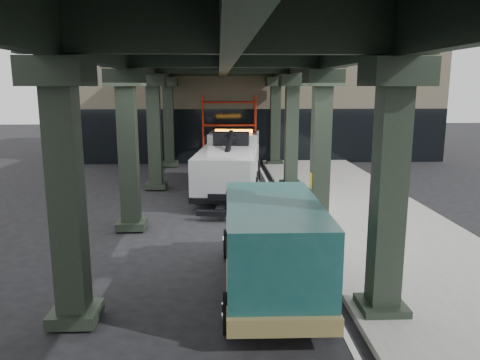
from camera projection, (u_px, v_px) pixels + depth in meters
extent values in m
plane|color=black|center=(241.00, 249.00, 13.13)|extent=(90.00, 90.00, 0.00)
cube|color=gray|center=(376.00, 224.00, 15.27)|extent=(5.00, 40.00, 0.15)
cube|color=silver|center=(291.00, 227.00, 15.16)|extent=(0.12, 38.00, 0.01)
cube|color=#1F2A21|center=(389.00, 194.00, 8.84)|extent=(0.55, 0.55, 5.00)
cube|color=#1F2A21|center=(396.00, 72.00, 8.39)|extent=(1.10, 1.10, 0.50)
cube|color=#1F2A21|center=(381.00, 307.00, 9.29)|extent=(0.90, 0.90, 0.24)
cube|color=#1F2A21|center=(321.00, 151.00, 14.71)|extent=(0.55, 0.55, 5.00)
cube|color=#1F2A21|center=(323.00, 78.00, 14.27)|extent=(1.10, 1.10, 0.50)
cube|color=#1F2A21|center=(318.00, 222.00, 15.17)|extent=(0.90, 0.90, 0.24)
cube|color=#1F2A21|center=(291.00, 132.00, 20.59)|extent=(0.55, 0.55, 5.00)
cube|color=#1F2A21|center=(293.00, 80.00, 20.14)|extent=(1.10, 1.10, 0.50)
cube|color=#1F2A21|center=(290.00, 184.00, 21.05)|extent=(0.90, 0.90, 0.24)
cube|color=#1F2A21|center=(275.00, 122.00, 26.46)|extent=(0.55, 0.55, 5.00)
cube|color=#1F2A21|center=(276.00, 82.00, 26.02)|extent=(1.10, 1.10, 0.50)
cube|color=#1F2A21|center=(275.00, 163.00, 26.92)|extent=(0.90, 0.90, 0.24)
cube|color=#1F2A21|center=(67.00, 197.00, 8.57)|extent=(0.55, 0.55, 5.00)
cube|color=#1F2A21|center=(57.00, 72.00, 8.13)|extent=(1.10, 1.10, 0.50)
cube|color=#1F2A21|center=(76.00, 314.00, 9.03)|extent=(0.90, 0.90, 0.24)
cube|color=#1F2A21|center=(128.00, 152.00, 14.44)|extent=(0.55, 0.55, 5.00)
cube|color=#1F2A21|center=(125.00, 78.00, 14.00)|extent=(1.10, 1.10, 0.50)
cube|color=#1F2A21|center=(132.00, 224.00, 14.90)|extent=(0.90, 0.90, 0.24)
cube|color=#1F2A21|center=(154.00, 133.00, 20.32)|extent=(0.55, 0.55, 5.00)
cube|color=#1F2A21|center=(153.00, 80.00, 19.88)|extent=(1.10, 1.10, 0.50)
cube|color=#1F2A21|center=(156.00, 185.00, 20.78)|extent=(0.90, 0.90, 0.24)
cube|color=#1F2A21|center=(169.00, 123.00, 26.20)|extent=(0.55, 0.55, 5.00)
cube|color=#1F2A21|center=(168.00, 82.00, 25.75)|extent=(1.10, 1.10, 0.50)
cube|color=#1F2A21|center=(170.00, 163.00, 26.65)|extent=(0.90, 0.90, 0.24)
cube|color=#1F2A21|center=(324.00, 51.00, 14.11)|extent=(0.35, 32.00, 1.10)
cube|color=#1F2A21|center=(124.00, 50.00, 13.84)|extent=(0.35, 32.00, 1.10)
cube|color=#1F2A21|center=(225.00, 50.00, 13.98)|extent=(0.35, 32.00, 1.10)
cube|color=#1F2A21|center=(225.00, 26.00, 13.84)|extent=(7.40, 32.00, 0.30)
cube|color=#C6B793|center=(256.00, 94.00, 32.02)|extent=(22.00, 10.00, 8.00)
cylinder|color=red|center=(203.00, 130.00, 27.26)|extent=(0.08, 0.08, 4.00)
cylinder|color=red|center=(203.00, 131.00, 26.48)|extent=(0.08, 0.08, 4.00)
cylinder|color=red|center=(255.00, 130.00, 27.40)|extent=(0.08, 0.08, 4.00)
cylinder|color=red|center=(256.00, 131.00, 26.61)|extent=(0.08, 0.08, 4.00)
cylinder|color=red|center=(229.00, 147.00, 27.53)|extent=(3.00, 0.08, 0.08)
cylinder|color=red|center=(229.00, 125.00, 27.27)|extent=(3.00, 0.08, 0.08)
cylinder|color=red|center=(229.00, 102.00, 27.01)|extent=(3.00, 0.08, 0.08)
cube|color=black|center=(230.00, 178.00, 19.85)|extent=(1.74, 7.27, 0.24)
cube|color=silver|center=(234.00, 151.00, 22.08)|extent=(2.50, 2.54, 1.73)
cube|color=silver|center=(236.00, 158.00, 23.17)|extent=(2.32, 0.91, 0.87)
cube|color=black|center=(235.00, 140.00, 22.22)|extent=(2.24, 1.47, 0.82)
cube|color=silver|center=(228.00, 168.00, 18.64)|extent=(2.82, 5.03, 1.35)
cube|color=orange|center=(234.00, 131.00, 21.71)|extent=(1.75, 0.46, 0.15)
cube|color=black|center=(231.00, 139.00, 20.33)|extent=(1.59, 0.74, 0.58)
cylinder|color=black|center=(228.00, 149.00, 18.69)|extent=(0.59, 3.37, 1.29)
cube|color=black|center=(221.00, 207.00, 16.43)|extent=(0.43, 1.37, 0.17)
cube|color=black|center=(219.00, 213.00, 15.78)|extent=(1.56, 0.41, 0.17)
cylinder|color=black|center=(213.00, 170.00, 22.62)|extent=(0.45, 1.09, 1.06)
cylinder|color=silver|center=(213.00, 170.00, 22.62)|extent=(0.44, 0.62, 0.58)
cylinder|color=black|center=(257.00, 170.00, 22.49)|extent=(0.45, 1.09, 1.06)
cylinder|color=silver|center=(257.00, 170.00, 22.49)|extent=(0.44, 0.62, 0.58)
cylinder|color=black|center=(204.00, 183.00, 19.52)|extent=(0.45, 1.09, 1.06)
cylinder|color=silver|center=(204.00, 183.00, 19.52)|extent=(0.44, 0.62, 0.58)
cylinder|color=black|center=(254.00, 184.00, 19.39)|extent=(0.45, 1.09, 1.06)
cylinder|color=silver|center=(254.00, 184.00, 19.39)|extent=(0.44, 0.62, 0.58)
cylinder|color=black|center=(199.00, 190.00, 18.29)|extent=(0.45, 1.09, 1.06)
cylinder|color=silver|center=(199.00, 190.00, 18.29)|extent=(0.44, 0.62, 0.58)
cylinder|color=black|center=(253.00, 190.00, 18.16)|extent=(0.45, 1.09, 1.06)
cylinder|color=silver|center=(253.00, 190.00, 18.16)|extent=(0.44, 0.62, 0.58)
cube|color=#124240|center=(263.00, 225.00, 12.40)|extent=(1.91, 1.04, 0.83)
cube|color=#124240|center=(273.00, 244.00, 9.84)|extent=(2.00, 4.18, 1.80)
cube|color=olive|center=(271.00, 270.00, 10.35)|extent=(2.05, 5.20, 0.32)
cube|color=black|center=(265.00, 202.00, 11.89)|extent=(1.81, 0.42, 0.77)
cube|color=black|center=(272.00, 219.00, 10.02)|extent=(2.01, 3.35, 0.51)
cube|color=silver|center=(262.00, 233.00, 12.95)|extent=(1.85, 0.14, 0.28)
cylinder|color=black|center=(229.00, 244.00, 12.42)|extent=(0.27, 0.78, 0.78)
cylinder|color=silver|center=(229.00, 244.00, 12.42)|extent=(0.30, 0.43, 0.43)
cylinder|color=black|center=(298.00, 243.00, 12.48)|extent=(0.27, 0.78, 0.78)
cylinder|color=silver|center=(298.00, 243.00, 12.48)|extent=(0.30, 0.43, 0.43)
cylinder|color=black|center=(230.00, 313.00, 8.63)|extent=(0.27, 0.78, 0.78)
cylinder|color=silver|center=(230.00, 313.00, 8.63)|extent=(0.30, 0.43, 0.43)
cylinder|color=black|center=(329.00, 312.00, 8.68)|extent=(0.27, 0.78, 0.78)
cylinder|color=silver|center=(329.00, 312.00, 8.68)|extent=(0.30, 0.43, 0.43)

